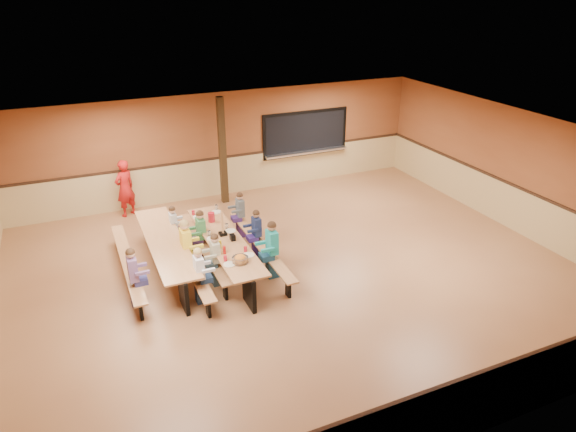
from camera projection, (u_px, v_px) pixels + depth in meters
name	position (u px, v px, depth m)	size (l,w,h in m)	color
ground	(295.00, 273.00, 11.17)	(12.00, 12.00, 0.00)	brown
room_envelope	(295.00, 245.00, 10.88)	(12.04, 10.04, 3.02)	brown
kitchen_pass_through	(305.00, 135.00, 15.61)	(2.78, 0.28, 1.38)	black
structural_post	(223.00, 151.00, 14.12)	(0.18, 0.18, 3.00)	black
cafeteria_table_main	(225.00, 248.00, 11.12)	(1.91, 3.70, 0.74)	#B07546
cafeteria_table_second	(166.00, 249.00, 11.05)	(1.91, 3.70, 0.74)	#B07546
seated_child_white_left	(200.00, 276.00, 9.94)	(0.36, 0.29, 1.18)	white
seated_adult_yellow	(187.00, 249.00, 10.78)	(0.42, 0.34, 1.31)	yellow
seated_child_grey_left	(174.00, 229.00, 11.87)	(0.32, 0.26, 1.11)	silver
seated_child_teal_right	(272.00, 250.00, 10.79)	(0.40, 0.33, 1.28)	teal
seated_child_navy_right	(257.00, 234.00, 11.58)	(0.34, 0.28, 1.16)	#1A264C
seated_child_char_right	(240.00, 215.00, 12.53)	(0.34, 0.28, 1.15)	#51595C
seated_child_purple_sec	(134.00, 277.00, 9.85)	(0.37, 0.31, 1.22)	slate
seated_child_green_sec	(201.00, 236.00, 11.44)	(0.37, 0.30, 1.21)	#3C8047
seated_child_tan_sec	(216.00, 260.00, 10.52)	(0.34, 0.28, 1.16)	#A3A284
standing_woman	(125.00, 188.00, 13.57)	(0.57, 0.37, 1.56)	#B31614
punch_pitcher	(211.00, 217.00, 11.77)	(0.16, 0.16, 0.22)	red
chip_bowl	(240.00, 259.00, 10.08)	(0.32, 0.32, 0.15)	orange
napkin_dispenser	(233.00, 237.00, 10.95)	(0.10, 0.14, 0.13)	black
condiment_mustard	(220.00, 244.00, 10.62)	(0.06, 0.06, 0.17)	yellow
condiment_ketchup	(224.00, 250.00, 10.39)	(0.06, 0.06, 0.17)	#B2140F
table_paddle	(223.00, 229.00, 11.14)	(0.16, 0.16, 0.56)	black
place_settings	(224.00, 236.00, 11.01)	(0.65, 3.30, 0.11)	beige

